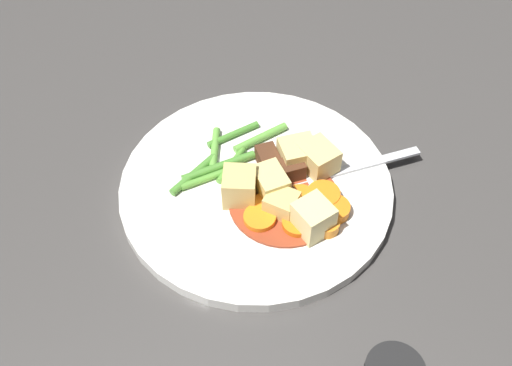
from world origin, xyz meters
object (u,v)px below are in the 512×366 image
Objects in this scene: potato_chunk_0 at (313,218)px; carrot_slice_6 at (266,206)px; carrot_slice_1 at (260,218)px; meat_chunk_1 at (282,192)px; potato_chunk_4 at (298,155)px; carrot_slice_3 at (327,223)px; potato_chunk_5 at (318,159)px; carrot_slice_0 at (300,201)px; potato_chunk_2 at (281,204)px; carrot_slice_2 at (323,196)px; potato_chunk_3 at (273,181)px; carrot_slice_5 at (334,209)px; meat_chunk_0 at (291,170)px; fork at (340,171)px; carrot_slice_4 at (298,224)px; meat_chunk_2 at (268,158)px; potato_chunk_1 at (242,189)px; dinner_plate at (256,187)px.

carrot_slice_6 is at bearing -168.72° from potato_chunk_0.
carrot_slice_1 is 1.41× the size of meat_chunk_1.
potato_chunk_4 is 0.05m from meat_chunk_1.
potato_chunk_5 is at bearing 133.56° from carrot_slice_3.
carrot_slice_0 is 0.02m from potato_chunk_2.
potato_chunk_3 reaches higher than carrot_slice_2.
carrot_slice_5 is 0.89× the size of potato_chunk_0.
meat_chunk_0 is 0.05m from fork.
potato_chunk_3 is (-0.07, -0.02, 0.01)m from carrot_slice_5.
carrot_slice_1 is 0.87× the size of potato_chunk_4.
potato_chunk_4 is 0.02m from meat_chunk_0.
meat_chunk_1 reaches higher than carrot_slice_0.
meat_chunk_2 is (-0.08, 0.05, 0.00)m from carrot_slice_4.
meat_chunk_0 reaches higher than carrot_slice_6.
carrot_slice_5 is 0.83× the size of potato_chunk_3.
carrot_slice_2 is at bearing 132.59° from carrot_slice_3.
potato_chunk_1 is 0.94× the size of potato_chunk_3.
carrot_slice_6 is at bearing -67.42° from potato_chunk_3.
potato_chunk_3 is at bearing -96.83° from meat_chunk_0.
potato_chunk_3 is (0.02, 0.00, 0.02)m from dinner_plate.
carrot_slice_3 is at bearing 39.22° from carrot_slice_4.
dinner_plate is 9.89× the size of meat_chunk_2.
carrot_slice_1 reaches higher than dinner_plate.
potato_chunk_4 is (-0.03, 0.06, 0.00)m from potato_chunk_2.
potato_chunk_3 is 0.06m from potato_chunk_5.
dinner_plate is at bearing -126.57° from meat_chunk_0.
dinner_plate is 0.09m from fork.
potato_chunk_5 reaches higher than dinner_plate.
carrot_slice_3 is 0.89× the size of potato_chunk_2.
carrot_slice_3 is 0.06m from carrot_slice_6.
meat_chunk_0 reaches higher than carrot_slice_2.
carrot_slice_6 is 0.07m from potato_chunk_4.
meat_chunk_0 is (-0.03, 0.02, 0.00)m from carrot_slice_0.
meat_chunk_0 reaches higher than carrot_slice_1.
carrot_slice_3 is at bearing -47.41° from carrot_slice_2.
carrot_slice_6 reaches higher than fork.
potato_chunk_3 reaches higher than carrot_slice_4.
carrot_slice_1 is at bearing -91.42° from potato_chunk_5.
carrot_slice_5 is 1.35× the size of meat_chunk_1.
carrot_slice_5 is (0.02, 0.04, 0.00)m from carrot_slice_4.
potato_chunk_0 is 1.20× the size of meat_chunk_2.
carrot_slice_1 is 0.09m from potato_chunk_4.
meat_chunk_2 reaches higher than carrot_slice_6.
carrot_slice_3 is at bearing 47.41° from potato_chunk_0.
carrot_slice_1 is 0.11m from fork.
carrot_slice_2 reaches higher than carrot_slice_4.
dinner_plate is 0.03m from potato_chunk_3.
potato_chunk_3 is at bearing 112.58° from carrot_slice_6.
potato_chunk_2 is (0.04, 0.01, -0.01)m from potato_chunk_1.
carrot_slice_5 is 0.07m from potato_chunk_3.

